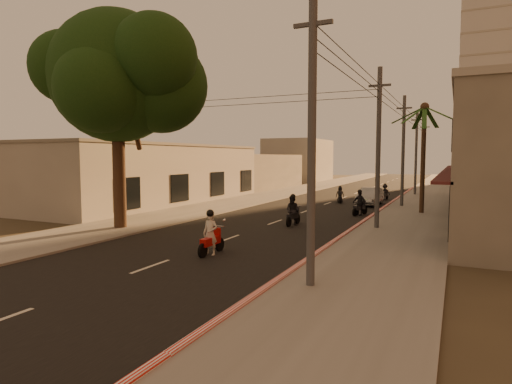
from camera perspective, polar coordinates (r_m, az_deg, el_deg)
ground at (r=19.79m, az=-6.49°, el=-7.24°), size 160.00×160.00×0.00m
road at (r=38.08m, az=9.52°, el=-1.52°), size 10.00×140.00×0.02m
sidewalk_right at (r=36.78m, az=20.85°, el=-1.90°), size 5.00×140.00×0.12m
sidewalk_left at (r=40.73m, az=-0.69°, el=-0.99°), size 5.00×140.00×0.12m
curb_stripe at (r=32.12m, az=15.88°, el=-2.62°), size 0.20×60.00×0.20m
left_building at (r=38.92m, az=-13.24°, el=2.37°), size 8.20×24.20×5.20m
distant_tower at (r=73.37m, az=30.18°, el=11.82°), size 12.10×12.10×28.00m
broadleaf_tree at (r=25.46m, az=-17.19°, el=14.42°), size 9.60×8.70×12.10m
palm_tree at (r=32.68m, az=21.55°, el=9.75°), size 5.00×5.00×8.20m
utility_poles at (r=36.76m, az=19.10°, el=8.26°), size 1.20×48.26×9.00m
filler_right at (r=61.59m, az=28.78°, el=3.10°), size 8.00×14.00×6.00m
filler_left_near at (r=56.00m, az=-0.42°, el=2.75°), size 8.00×14.00×4.40m
filler_left_far at (r=72.62m, az=5.75°, el=4.19°), size 8.00×14.00×7.00m
scooter_red at (r=17.97m, az=-6.06°, el=-5.75°), size 0.73×1.95×1.92m
scooter_mid_a at (r=25.56m, az=4.94°, el=-2.58°), size 0.94×1.94×1.91m
scooter_mid_b at (r=30.70m, az=13.64°, el=-1.52°), size 1.27×1.80×1.83m
scooter_far_a at (r=38.49m, az=11.13°, el=-0.43°), size 0.99×1.55×1.56m
scooter_far_b at (r=42.47m, az=16.81°, el=-0.04°), size 1.16×1.61×1.59m
parked_car at (r=37.43m, az=14.96°, el=-0.60°), size 1.77×4.55×1.48m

